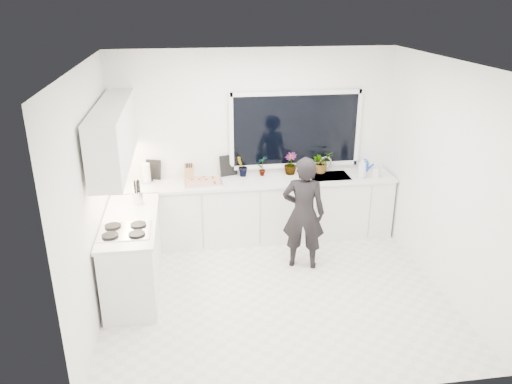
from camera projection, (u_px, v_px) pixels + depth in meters
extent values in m
cube|color=beige|center=(274.00, 292.00, 6.06)|extent=(4.00, 3.50, 0.02)
cube|color=white|center=(254.00, 144.00, 7.18)|extent=(4.00, 0.02, 2.70)
cube|color=white|center=(90.00, 197.00, 5.29)|extent=(0.02, 3.50, 2.70)
cube|color=white|center=(445.00, 179.00, 5.83)|extent=(0.02, 3.50, 2.70)
cube|color=white|center=(278.00, 63.00, 5.06)|extent=(4.00, 3.50, 0.02)
cube|color=black|center=(296.00, 130.00, 7.16)|extent=(1.80, 0.02, 1.00)
cube|color=white|center=(257.00, 211.00, 7.23)|extent=(3.92, 0.58, 0.88)
cube|color=white|center=(133.00, 255.00, 5.99)|extent=(0.58, 1.60, 0.88)
cube|color=silver|center=(257.00, 181.00, 7.05)|extent=(3.94, 0.62, 0.04)
cube|color=silver|center=(130.00, 220.00, 5.83)|extent=(0.62, 1.60, 0.04)
cube|color=white|center=(114.00, 134.00, 5.78)|extent=(0.34, 2.10, 0.70)
cube|color=silver|center=(329.00, 179.00, 7.21)|extent=(0.58, 0.42, 0.14)
cylinder|color=silver|center=(326.00, 164.00, 7.34)|extent=(0.03, 0.03, 0.22)
cube|color=black|center=(125.00, 231.00, 5.49)|extent=(0.56, 0.48, 0.03)
imported|color=black|center=(303.00, 213.00, 6.37)|extent=(0.63, 0.50, 1.51)
cube|color=silver|center=(203.00, 182.00, 6.92)|extent=(0.52, 0.39, 0.03)
cube|color=#AD1B17|center=(203.00, 181.00, 6.91)|extent=(0.48, 0.34, 0.01)
cylinder|color=blue|center=(364.00, 166.00, 7.40)|extent=(0.18, 0.18, 0.13)
cylinder|color=white|center=(146.00, 174.00, 6.89)|extent=(0.12, 0.12, 0.26)
cube|color=#9C6549|center=(189.00, 172.00, 7.02)|extent=(0.14, 0.11, 0.22)
cylinder|color=#B3B3B7|center=(138.00, 198.00, 6.21)|extent=(0.17, 0.17, 0.16)
cube|color=black|center=(153.00, 169.00, 7.03)|extent=(0.21, 0.10, 0.28)
cube|color=black|center=(228.00, 165.00, 7.17)|extent=(0.25, 0.09, 0.30)
imported|color=#26662D|center=(242.00, 167.00, 7.12)|extent=(0.21, 0.20, 0.30)
imported|color=#26662D|center=(262.00, 166.00, 7.16)|extent=(0.19, 0.17, 0.29)
imported|color=#26662D|center=(290.00, 163.00, 7.21)|extent=(0.26, 0.26, 0.32)
imported|color=#26662D|center=(322.00, 162.00, 7.27)|extent=(0.34, 0.32, 0.33)
imported|color=#D8BF66|center=(362.00, 167.00, 7.06)|extent=(0.15, 0.15, 0.32)
imported|color=#D8BF66|center=(377.00, 171.00, 7.11)|extent=(0.12, 0.13, 0.20)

